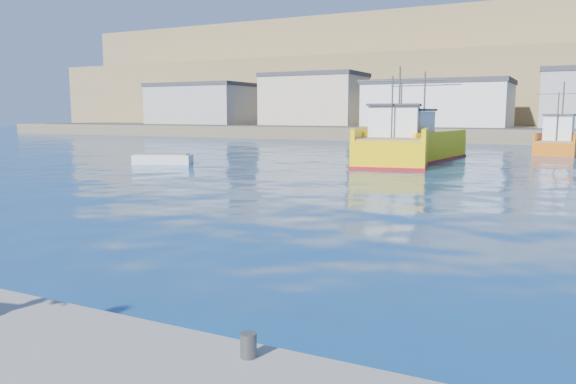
# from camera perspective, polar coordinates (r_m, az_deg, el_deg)

# --- Properties ---
(ground) EXTENTS (260.00, 260.00, 0.00)m
(ground) POSITION_cam_1_polar(r_m,az_deg,el_deg) (11.41, -8.19, -9.42)
(ground) COLOR #072751
(ground) RESTS_ON ground
(dock_bollards) EXTENTS (36.20, 0.20, 0.30)m
(dock_bollards) POSITION_cam_1_polar(r_m,az_deg,el_deg) (8.38, -18.56, -11.59)
(dock_bollards) COLOR #4C4C4C
(dock_bollards) RESTS_ON dock
(far_shore) EXTENTS (200.00, 81.00, 24.00)m
(far_shore) POSITION_cam_1_polar(r_m,az_deg,el_deg) (118.38, 24.28, 10.01)
(far_shore) COLOR brown
(far_shore) RESTS_ON ground
(trawler_yellow_a) EXTENTS (7.15, 14.36, 6.83)m
(trawler_yellow_a) POSITION_cam_1_polar(r_m,az_deg,el_deg) (40.55, 10.94, 4.71)
(trawler_yellow_a) COLOR #F1C101
(trawler_yellow_a) RESTS_ON ground
(trawler_yellow_b) EXTENTS (5.36, 11.61, 6.51)m
(trawler_yellow_b) POSITION_cam_1_polar(r_m,az_deg,el_deg) (41.81, 12.90, 4.56)
(trawler_yellow_b) COLOR #F1C101
(trawler_yellow_b) RESTS_ON ground
(boat_orange) EXTENTS (4.31, 8.45, 6.07)m
(boat_orange) POSITION_cam_1_polar(r_m,az_deg,el_deg) (52.97, 25.83, 4.64)
(boat_orange) COLOR #C85A0C
(boat_orange) RESTS_ON ground
(skiff_left) EXTENTS (4.10, 2.74, 0.84)m
(skiff_left) POSITION_cam_1_polar(r_m,az_deg,el_deg) (38.79, -12.60, 3.18)
(skiff_left) COLOR silver
(skiff_left) RESTS_ON ground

